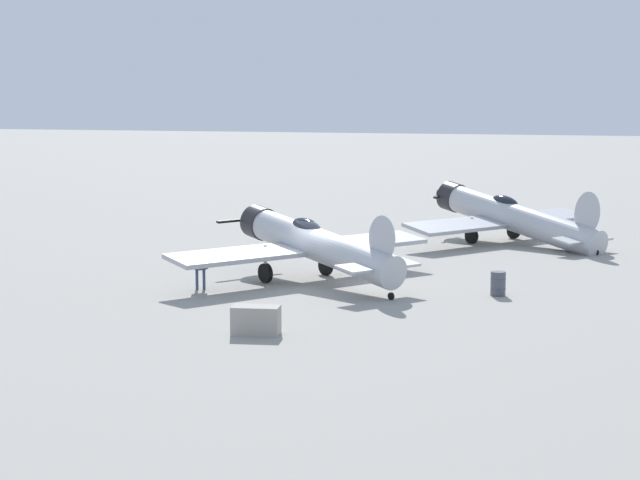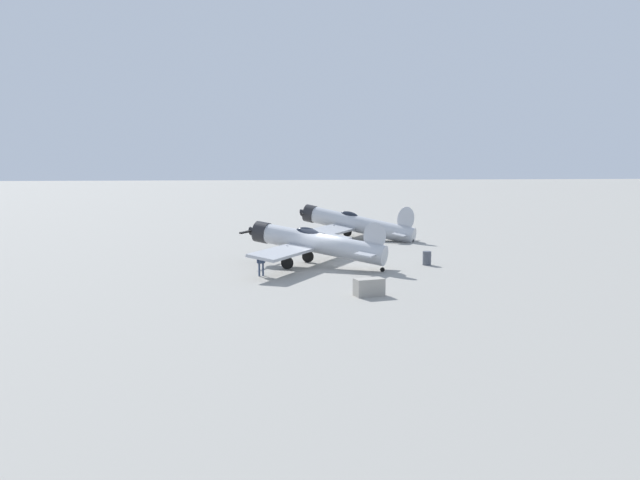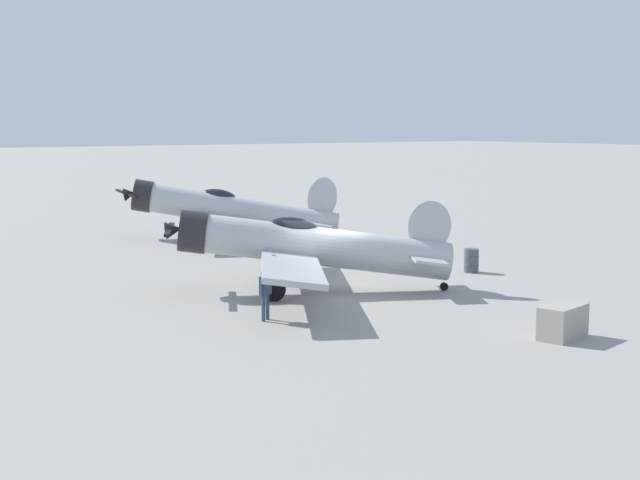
% 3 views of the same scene
% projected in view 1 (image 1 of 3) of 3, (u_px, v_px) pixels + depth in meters
% --- Properties ---
extents(ground_plane, '(400.00, 400.00, 0.00)m').
position_uv_depth(ground_plane, '(320.00, 284.00, 42.37)').
color(ground_plane, gray).
extents(airplane_foreground, '(11.41, 9.66, 3.21)m').
position_uv_depth(airplane_foreground, '(312.00, 244.00, 42.56)').
color(airplane_foreground, '#B7BABF').
rests_on(airplane_foreground, ground_plane).
extents(airplane_mid_apron, '(11.76, 9.96, 3.39)m').
position_uv_depth(airplane_mid_apron, '(512.00, 217.00, 54.36)').
color(airplane_mid_apron, '#B7BABF').
rests_on(airplane_mid_apron, ground_plane).
extents(ground_crew_mechanic, '(0.40, 0.52, 1.55)m').
position_uv_depth(ground_crew_mechanic, '(200.00, 266.00, 41.03)').
color(ground_crew_mechanic, '#384766').
rests_on(ground_crew_mechanic, ground_plane).
extents(equipment_crate, '(1.11, 1.65, 0.91)m').
position_uv_depth(equipment_crate, '(256.00, 320.00, 33.16)').
color(equipment_crate, '#9E998E').
rests_on(equipment_crate, ground_plane).
extents(fuel_drum, '(0.61, 0.61, 0.93)m').
position_uv_depth(fuel_drum, '(498.00, 284.00, 39.79)').
color(fuel_drum, '#474C56').
rests_on(fuel_drum, ground_plane).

